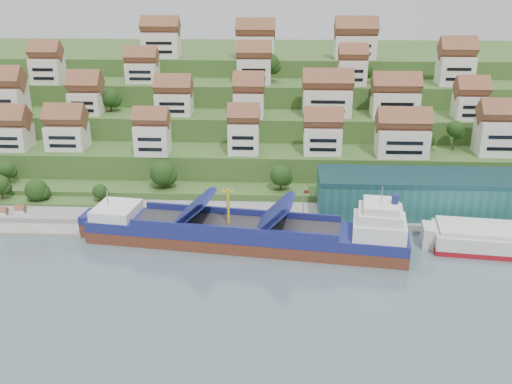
{
  "coord_description": "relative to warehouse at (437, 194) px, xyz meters",
  "views": [
    {
      "loc": [
        12.42,
        -119.63,
        59.37
      ],
      "look_at": [
        6.15,
        14.0,
        8.0
      ],
      "focal_mm": 40.0,
      "sensor_mm": 36.0,
      "label": 1
    }
  ],
  "objects": [
    {
      "name": "second_ship",
      "position": [
        11.95,
        -16.91,
        -4.5
      ],
      "size": [
        32.01,
        15.16,
        8.94
      ],
      "rotation": [
        0.0,
        0.0,
        -0.12
      ],
      "color": "maroon",
      "rests_on": "ground"
    },
    {
      "name": "cargo_ship",
      "position": [
        -45.77,
        -17.32,
        -4.05
      ],
      "size": [
        74.8,
        21.21,
        16.35
      ],
      "rotation": [
        0.0,
        0.0,
        -0.13
      ],
      "color": "#5B2B1B",
      "rests_on": "ground"
    },
    {
      "name": "ground",
      "position": [
        -52.0,
        -17.0,
        -7.2
      ],
      "size": [
        300.0,
        300.0,
        0.0
      ],
      "primitive_type": "plane",
      "color": "slate",
      "rests_on": "ground"
    },
    {
      "name": "pebble_beach",
      "position": [
        -110.0,
        -5.0,
        -6.7
      ],
      "size": [
        45.0,
        20.0,
        1.0
      ],
      "primitive_type": "cube",
      "color": "gray",
      "rests_on": "ground"
    },
    {
      "name": "hillside_village",
      "position": [
        -48.44,
        41.3,
        16.24
      ],
      "size": [
        161.38,
        61.24,
        28.85
      ],
      "color": "silver",
      "rests_on": "ground"
    },
    {
      "name": "flagpole",
      "position": [
        -33.89,
        -7.0,
        -0.32
      ],
      "size": [
        1.28,
        0.16,
        8.0
      ],
      "color": "gray",
      "rests_on": "quay"
    },
    {
      "name": "warehouse",
      "position": [
        0.0,
        0.0,
        0.0
      ],
      "size": [
        60.0,
        15.0,
        10.0
      ],
      "primitive_type": "cube",
      "color": "#225C5A",
      "rests_on": "quay"
    },
    {
      "name": "hillside_trees",
      "position": [
        -61.06,
        27.38,
        9.62
      ],
      "size": [
        141.76,
        62.17,
        32.05
      ],
      "color": "#204015",
      "rests_on": "ground"
    },
    {
      "name": "quay",
      "position": [
        -32.0,
        -2.0,
        -6.1
      ],
      "size": [
        180.0,
        14.0,
        2.2
      ],
      "primitive_type": "cube",
      "color": "gray",
      "rests_on": "ground"
    },
    {
      "name": "hillside",
      "position": [
        -52.0,
        86.55,
        3.46
      ],
      "size": [
        260.0,
        128.0,
        31.0
      ],
      "color": "#2D4C1E",
      "rests_on": "ground"
    }
  ]
}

